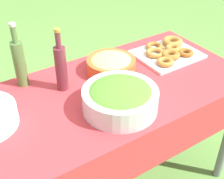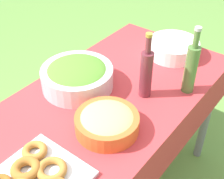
# 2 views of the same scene
# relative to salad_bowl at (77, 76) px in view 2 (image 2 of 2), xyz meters

# --- Properties ---
(picnic_table) EXTENTS (1.47, 0.71, 0.77)m
(picnic_table) POSITION_rel_salad_bowl_xyz_m (0.03, 0.16, -0.17)
(picnic_table) COLOR #B73338
(picnic_table) RESTS_ON ground_plane
(salad_bowl) EXTENTS (0.34, 0.34, 0.12)m
(salad_bowl) POSITION_rel_salad_bowl_xyz_m (0.00, 0.00, 0.00)
(salad_bowl) COLOR silver
(salad_bowl) RESTS_ON picnic_table
(pasta_bowl) EXTENTS (0.26, 0.26, 0.09)m
(pasta_bowl) POSITION_rel_salad_bowl_xyz_m (0.14, 0.29, -0.02)
(pasta_bowl) COLOR #E05B28
(pasta_bowl) RESTS_ON picnic_table
(plate_stack) EXTENTS (0.28, 0.28, 0.08)m
(plate_stack) POSITION_rel_salad_bowl_xyz_m (-0.54, 0.22, -0.02)
(plate_stack) COLOR white
(plate_stack) RESTS_ON picnic_table
(olive_oil_bottle) EXTENTS (0.06, 0.06, 0.33)m
(olive_oil_bottle) POSITION_rel_salad_bowl_xyz_m (-0.29, 0.43, 0.07)
(olive_oil_bottle) COLOR #4C7238
(olive_oil_bottle) RESTS_ON picnic_table
(wine_bottle) EXTENTS (0.06, 0.06, 0.32)m
(wine_bottle) POSITION_rel_salad_bowl_xyz_m (-0.14, 0.29, 0.06)
(wine_bottle) COLOR maroon
(wine_bottle) RESTS_ON picnic_table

